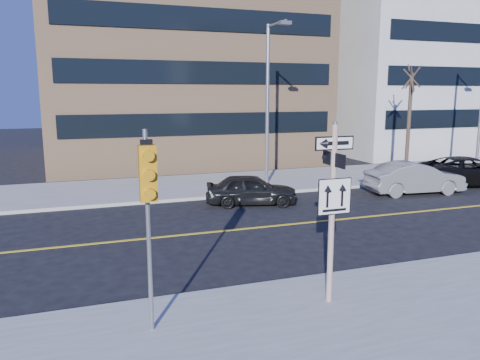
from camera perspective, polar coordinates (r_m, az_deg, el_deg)
name	(u,v)px	position (r m, az deg, el deg)	size (l,w,h in m)	color
ground	(283,269)	(13.28, 5.29, -10.71)	(120.00, 120.00, 0.00)	black
far_sidewalk	(463,168)	(33.16, 25.55, 1.30)	(66.00, 6.00, 0.15)	gray
sign_pole	(333,203)	(10.42, 11.22, -2.78)	(0.92, 0.92, 4.06)	white
traffic_signal	(148,190)	(8.85, -11.13, -1.21)	(0.32, 0.45, 4.00)	gray
parked_car_a	(251,190)	(20.35, 1.39, -1.17)	(3.97, 1.60, 1.35)	black
parked_car_b	(415,178)	(24.08, 20.51, 0.22)	(4.69, 1.63, 1.54)	slate
parked_car_c	(470,171)	(27.41, 26.21, 0.97)	(5.49, 2.53, 1.52)	black
streetlight_a	(269,94)	(23.84, 3.60, 10.40)	(0.55, 2.25, 8.00)	gray
street_tree_west	(412,80)	(28.97, 20.19, 11.33)	(1.80, 1.80, 6.35)	#32281E
building_brick	(173,37)	(37.19, -8.19, 16.91)	(18.00, 18.00, 18.00)	tan
building_grey_mid	(420,63)	(45.83, 21.08, 13.22)	(20.00, 16.00, 15.00)	#ACAFB1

